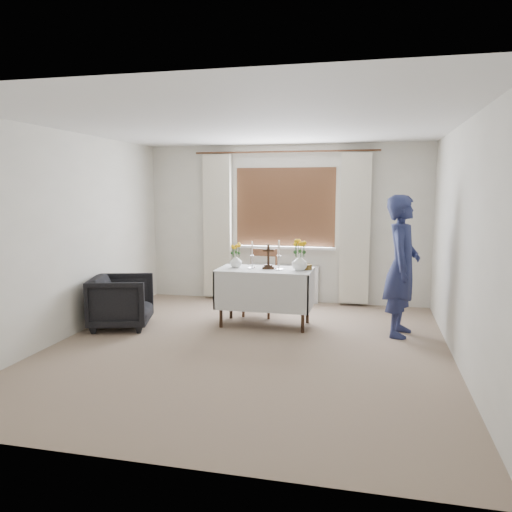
{
  "coord_description": "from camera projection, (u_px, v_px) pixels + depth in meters",
  "views": [
    {
      "loc": [
        1.34,
        -5.36,
        1.82
      ],
      "look_at": [
        -0.09,
        0.79,
        0.96
      ],
      "focal_mm": 35.0,
      "sensor_mm": 36.0,
      "label": 1
    }
  ],
  "objects": [
    {
      "name": "ground",
      "position": [
        248.0,
        348.0,
        5.72
      ],
      "size": [
        5.0,
        5.0,
        0.0
      ],
      "primitive_type": "plane",
      "color": "gray",
      "rests_on": "ground"
    },
    {
      "name": "radiator",
      "position": [
        284.0,
        283.0,
        8.01
      ],
      "size": [
        1.1,
        0.1,
        0.6
      ],
      "primitive_type": "cube",
      "color": "silver",
      "rests_on": "ground"
    },
    {
      "name": "armchair",
      "position": [
        121.0,
        302.0,
        6.53
      ],
      "size": [
        0.93,
        0.91,
        0.69
      ],
      "primitive_type": "imported",
      "rotation": [
        0.0,
        0.0,
        1.85
      ],
      "color": "black",
      "rests_on": "ground"
    },
    {
      "name": "wicker_basket",
      "position": [
        305.0,
        267.0,
        6.54
      ],
      "size": [
        0.23,
        0.23,
        0.07
      ],
      "primitive_type": "cylinder",
      "rotation": [
        0.0,
        0.0,
        0.35
      ],
      "color": "brown",
      "rests_on": "altar_table"
    },
    {
      "name": "flower_vase_left",
      "position": [
        236.0,
        261.0,
        6.69
      ],
      "size": [
        0.21,
        0.21,
        0.17
      ],
      "primitive_type": "imported",
      "rotation": [
        0.0,
        0.0,
        -0.36
      ],
      "color": "white",
      "rests_on": "altar_table"
    },
    {
      "name": "person",
      "position": [
        402.0,
        266.0,
        6.12
      ],
      "size": [
        0.53,
        0.7,
        1.74
      ],
      "primitive_type": "imported",
      "rotation": [
        0.0,
        0.0,
        1.39
      ],
      "color": "navy",
      "rests_on": "ground"
    },
    {
      "name": "wooden_cross",
      "position": [
        268.0,
        256.0,
        6.56
      ],
      "size": [
        0.17,
        0.13,
        0.33
      ],
      "primitive_type": null,
      "rotation": [
        0.0,
        0.0,
        0.15
      ],
      "color": "black",
      "rests_on": "altar_table"
    },
    {
      "name": "candlestick_right",
      "position": [
        279.0,
        255.0,
        6.48
      ],
      "size": [
        0.14,
        0.14,
        0.39
      ],
      "primitive_type": null,
      "rotation": [
        0.0,
        0.0,
        -0.34
      ],
      "color": "silver",
      "rests_on": "altar_table"
    },
    {
      "name": "flower_vase_right",
      "position": [
        300.0,
        262.0,
        6.44
      ],
      "size": [
        0.27,
        0.27,
        0.21
      ],
      "primitive_type": "imported",
      "rotation": [
        0.0,
        0.0,
        -0.42
      ],
      "color": "white",
      "rests_on": "altar_table"
    },
    {
      "name": "candlestick_left",
      "position": [
        252.0,
        255.0,
        6.6
      ],
      "size": [
        0.12,
        0.12,
        0.36
      ],
      "primitive_type": null,
      "rotation": [
        0.0,
        0.0,
        -0.26
      ],
      "color": "silver",
      "rests_on": "altar_table"
    },
    {
      "name": "altar_table",
      "position": [
        265.0,
        297.0,
        6.63
      ],
      "size": [
        1.24,
        0.64,
        0.76
      ],
      "primitive_type": "cube",
      "color": "silver",
      "rests_on": "ground"
    },
    {
      "name": "wooden_chair",
      "position": [
        260.0,
        283.0,
        7.16
      ],
      "size": [
        0.48,
        0.48,
        0.95
      ],
      "primitive_type": null,
      "rotation": [
        0.0,
        0.0,
        -0.09
      ],
      "color": "brown",
      "rests_on": "ground"
    }
  ]
}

